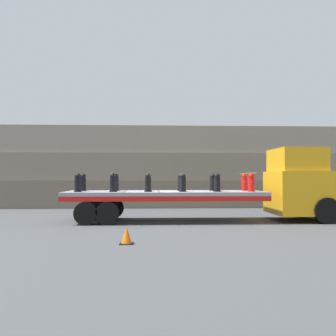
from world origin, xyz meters
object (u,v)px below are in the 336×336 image
Objects in this scene: fire_hydrant_black_far_1 at (116,182)px; fire_hydrant_black_far_2 at (148,182)px; fire_hydrant_red_near_5 at (251,183)px; fire_hydrant_black_near_3 at (183,183)px; fire_hydrant_black_far_4 at (213,182)px; fire_hydrant_red_far_5 at (244,182)px; fire_hydrant_black_far_3 at (181,182)px; fire_hydrant_black_far_0 at (83,182)px; traffic_cone at (127,235)px; fire_hydrant_black_near_2 at (148,183)px; fire_hydrant_black_near_1 at (113,183)px; fire_hydrant_black_near_4 at (217,183)px; flatbed_trailer at (151,197)px; truck_cab at (304,185)px; fire_hydrant_black_near_0 at (78,183)px.

fire_hydrant_black_far_1 is 1.42m from fire_hydrant_black_far_2.
fire_hydrant_red_near_5 is (5.67, -1.14, 0.00)m from fire_hydrant_black_far_1.
fire_hydrant_black_near_3 and fire_hydrant_black_far_4 have the same top height.
fire_hydrant_black_far_3 is at bearing 180.00° from fire_hydrant_red_far_5.
fire_hydrant_black_far_3 is (4.25, 0.00, 0.00)m from fire_hydrant_black_far_0.
fire_hydrant_black_far_0 reaches higher than traffic_cone.
fire_hydrant_black_far_1 and fire_hydrant_black_far_3 have the same top height.
fire_hydrant_black_far_1 is at bearing 141.25° from fire_hydrant_black_near_2.
fire_hydrant_black_far_1 is 1.00× the size of fire_hydrant_black_far_4.
fire_hydrant_black_near_2 is at bearing -38.75° from fire_hydrant_black_far_1.
fire_hydrant_black_near_3 is 5.31m from traffic_cone.
traffic_cone is (-0.55, -5.87, -1.39)m from fire_hydrant_black_far_2.
fire_hydrant_red_near_5 is at bearing 0.00° from fire_hydrant_black_near_2.
fire_hydrant_black_near_1 and fire_hydrant_red_near_5 have the same top height.
fire_hydrant_black_near_4 is 1.82m from fire_hydrant_red_far_5.
fire_hydrant_black_near_4 is at bearing 0.00° from fire_hydrant_black_near_3.
fire_hydrant_black_near_1 is 1.00× the size of fire_hydrant_black_near_2.
fire_hydrant_red_near_5 is 1.00× the size of fire_hydrant_red_far_5.
fire_hydrant_black_far_1 is (-1.52, 0.57, 0.61)m from flatbed_trailer.
fire_hydrant_black_near_2 and fire_hydrant_black_far_3 have the same top height.
fire_hydrant_black_near_3 is (2.83, -1.14, 0.00)m from fire_hydrant_black_far_1.
traffic_cone is (-4.80, -4.74, -1.39)m from fire_hydrant_red_near_5.
fire_hydrant_black_far_3 is 1.42m from fire_hydrant_black_far_4.
fire_hydrant_red_near_5 is (4.25, 0.00, 0.00)m from fire_hydrant_black_near_2.
fire_hydrant_black_near_1 is at bearing -175.98° from truck_cab.
fire_hydrant_black_near_2 is 4.97m from traffic_cone.
flatbed_trailer is 3.05m from fire_hydrant_black_near_0.
fire_hydrant_black_near_3 is (1.42, 0.00, 0.00)m from fire_hydrant_black_near_2.
fire_hydrant_black_near_0 is at bearing -141.25° from fire_hydrant_black_far_1.
truck_cab is at bearing -13.22° from fire_hydrant_red_far_5.
fire_hydrant_black_far_3 and fire_hydrant_black_far_4 have the same top height.
fire_hydrant_black_near_2 is at bearing 83.40° from traffic_cone.
fire_hydrant_red_far_5 is 7.71m from traffic_cone.
fire_hydrant_black_far_1 is at bearing 165.02° from fire_hydrant_black_near_4.
truck_cab is 0.37× the size of flatbed_trailer.
truck_cab reaches higher than fire_hydrant_black_far_2.
fire_hydrant_black_near_2 is at bearing -90.00° from fire_hydrant_black_far_2.
flatbed_trailer is 2.86m from fire_hydrant_black_far_4.
fire_hydrant_black_far_2 is (2.83, 0.00, 0.00)m from fire_hydrant_black_far_0.
fire_hydrant_black_near_3 is 1.00× the size of fire_hydrant_black_far_4.
fire_hydrant_black_far_2 is (-0.10, 0.57, 0.61)m from flatbed_trailer.
flatbed_trailer is at bearing 10.96° from fire_hydrant_black_near_0.
fire_hydrant_black_far_2 is 1.00× the size of fire_hydrant_red_far_5.
fire_hydrant_black_far_4 is (2.83, 0.00, 0.00)m from fire_hydrant_black_far_2.
fire_hydrant_black_far_0 is 7.08m from fire_hydrant_red_far_5.
fire_hydrant_red_near_5 is at bearing -38.75° from fire_hydrant_black_far_4.
flatbed_trailer is 10.90× the size of fire_hydrant_black_near_3.
fire_hydrant_black_near_4 is 1.55× the size of traffic_cone.
fire_hydrant_black_near_3 and fire_hydrant_red_near_5 have the same top height.
flatbed_trailer is (-6.57, 0.00, -0.51)m from truck_cab.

